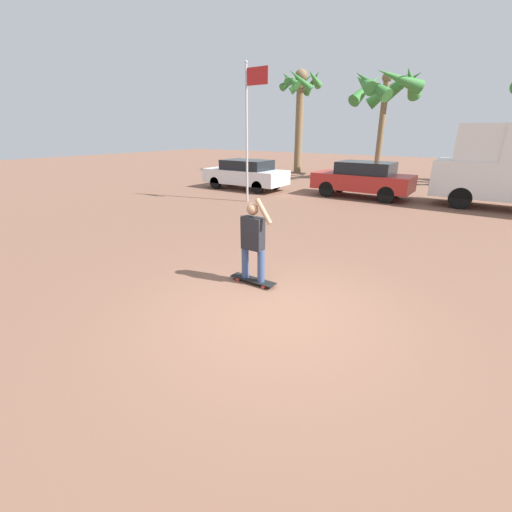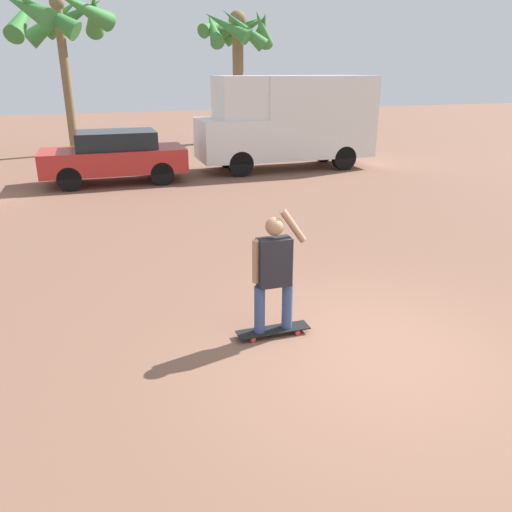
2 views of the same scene
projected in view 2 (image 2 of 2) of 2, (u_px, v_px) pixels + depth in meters
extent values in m
plane|color=brown|center=(369.00, 353.00, 6.20)|extent=(80.00, 80.00, 0.00)
cube|color=black|center=(273.00, 330.00, 6.59)|extent=(0.98, 0.24, 0.02)
cylinder|color=red|center=(253.00, 340.00, 6.43)|extent=(0.07, 0.03, 0.07)
cylinder|color=red|center=(249.00, 333.00, 6.61)|extent=(0.07, 0.03, 0.07)
cylinder|color=red|center=(298.00, 333.00, 6.61)|extent=(0.07, 0.03, 0.07)
cylinder|color=red|center=(292.00, 326.00, 6.78)|extent=(0.07, 0.03, 0.07)
cylinder|color=#384C7A|center=(260.00, 309.00, 6.42)|extent=(0.14, 0.14, 0.64)
cylinder|color=#384C7A|center=(287.00, 305.00, 6.53)|extent=(0.14, 0.14, 0.64)
cube|color=#232328|center=(274.00, 262.00, 6.26)|extent=(0.42, 0.22, 0.63)
sphere|color=#A37556|center=(275.00, 226.00, 6.09)|extent=(0.23, 0.23, 0.23)
cylinder|color=#A37556|center=(256.00, 262.00, 6.17)|extent=(0.09, 0.09, 0.56)
cylinder|color=#A37556|center=(293.00, 226.00, 6.17)|extent=(0.36, 0.09, 0.46)
cylinder|color=black|center=(241.00, 164.00, 16.39)|extent=(0.83, 0.28, 0.83)
cylinder|color=black|center=(227.00, 156.00, 17.94)|extent=(0.83, 0.28, 0.83)
cylinder|color=black|center=(344.00, 158.00, 17.48)|extent=(0.83, 0.28, 0.83)
cylinder|color=black|center=(323.00, 151.00, 19.04)|extent=(0.83, 0.28, 0.83)
cube|color=white|center=(231.00, 139.00, 16.90)|extent=(2.13, 2.03, 1.37)
cube|color=black|center=(218.00, 132.00, 16.68)|extent=(0.04, 1.72, 0.68)
cube|color=white|center=(314.00, 116.00, 17.55)|extent=(3.96, 2.03, 2.72)
cube|color=white|center=(239.00, 97.00, 16.52)|extent=(1.49, 1.86, 1.35)
cylinder|color=black|center=(69.00, 179.00, 14.39)|extent=(0.70, 0.22, 0.70)
cylinder|color=black|center=(70.00, 169.00, 15.82)|extent=(0.70, 0.22, 0.70)
cylinder|color=black|center=(162.00, 174.00, 15.16)|extent=(0.70, 0.22, 0.70)
cylinder|color=black|center=(155.00, 165.00, 16.59)|extent=(0.70, 0.22, 0.70)
cube|color=#B22823|center=(114.00, 160.00, 15.37)|extent=(4.30, 1.83, 0.70)
cube|color=black|center=(116.00, 140.00, 15.19)|extent=(2.36, 1.61, 0.52)
cylinder|color=brown|center=(238.00, 83.00, 23.97)|extent=(0.52, 0.52, 5.49)
sphere|color=brown|center=(238.00, 20.00, 23.01)|extent=(0.83, 0.83, 0.83)
cone|color=#387F38|center=(262.00, 26.00, 23.22)|extent=(1.12, 2.48, 1.45)
cone|color=#387F38|center=(246.00, 29.00, 24.14)|extent=(2.30, 1.94, 1.58)
cone|color=#387F38|center=(237.00, 28.00, 24.18)|extent=(2.49, 1.19, 1.42)
cone|color=#387F38|center=(217.00, 25.00, 23.61)|extent=(2.21, 2.11, 1.25)
cone|color=#387F38|center=(213.00, 29.00, 22.85)|extent=(0.74, 2.31, 1.84)
cone|color=#387F38|center=(226.00, 25.00, 22.13)|extent=(2.19, 2.07, 1.63)
cone|color=#387F38|center=(243.00, 28.00, 22.10)|extent=(2.27, 0.79, 1.93)
cone|color=#387F38|center=(262.00, 28.00, 22.86)|extent=(1.80, 2.29, 1.79)
cylinder|color=brown|center=(67.00, 82.00, 20.10)|extent=(0.35, 0.35, 5.74)
sphere|color=brown|center=(57.00, 3.00, 19.09)|extent=(0.57, 0.57, 0.57)
cone|color=#387F38|center=(94.00, 13.00, 19.61)|extent=(0.77, 2.76, 1.81)
cone|color=#387F38|center=(74.00, 16.00, 20.46)|extent=(2.82, 1.85, 1.81)
cone|color=#387F38|center=(54.00, 20.00, 20.39)|extent=(2.68, 1.15, 2.23)
cone|color=#387F38|center=(24.00, 16.00, 19.26)|extent=(1.55, 2.75, 2.14)
cone|color=#387F38|center=(26.00, 7.00, 18.14)|extent=(2.31, 2.66, 1.62)
cone|color=#387F38|center=(42.00, 11.00, 17.98)|extent=(2.79, 1.66, 2.04)
cone|color=#387F38|center=(83.00, 7.00, 18.57)|extent=(2.56, 2.45, 1.52)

